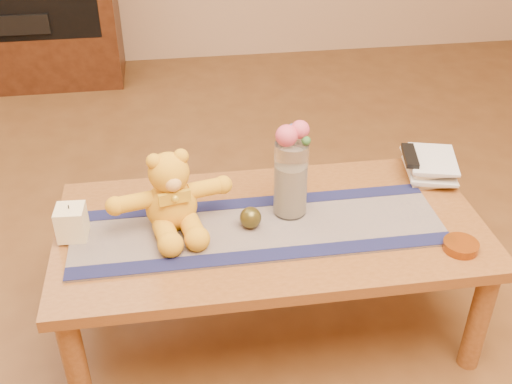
{
  "coord_description": "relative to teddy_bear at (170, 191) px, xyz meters",
  "views": [
    {
      "loc": [
        -0.29,
        -1.6,
        1.64
      ],
      "look_at": [
        -0.05,
        0.0,
        0.58
      ],
      "focal_mm": 42.89,
      "sensor_mm": 36.0,
      "label": 1
    }
  ],
  "objects": [
    {
      "name": "blue_flower_back",
      "position": [
        0.4,
        0.05,
        0.16
      ],
      "size": [
        0.04,
        0.04,
        0.04
      ],
      "primitive_type": "sphere",
      "color": "#4C53A4",
      "rests_on": "glass_vase"
    },
    {
      "name": "table_leg_bl",
      "position": [
        -0.32,
        0.25,
        -0.38
      ],
      "size": [
        0.07,
        0.07,
        0.41
      ],
      "primitive_type": "cylinder",
      "color": "brown",
      "rests_on": "floor"
    },
    {
      "name": "table_leg_br",
      "position": [
        0.96,
        0.25,
        -0.38
      ],
      "size": [
        0.07,
        0.07,
        0.41
      ],
      "primitive_type": "cylinder",
      "color": "brown",
      "rests_on": "floor"
    },
    {
      "name": "glass_vase",
      "position": [
        0.39,
        0.01,
        0.0
      ],
      "size": [
        0.11,
        0.11,
        0.26
      ],
      "primitive_type": "cylinder",
      "color": "silver",
      "rests_on": "persian_runner"
    },
    {
      "name": "floor",
      "position": [
        0.32,
        -0.04,
        -0.59
      ],
      "size": [
        5.5,
        5.5,
        0.0
      ],
      "primitive_type": "plane",
      "color": "brown",
      "rests_on": "ground"
    },
    {
      "name": "bronze_ball",
      "position": [
        0.25,
        -0.05,
        -0.09
      ],
      "size": [
        0.08,
        0.08,
        0.07
      ],
      "primitive_type": "sphere",
      "rotation": [
        0.0,
        0.0,
        0.14
      ],
      "color": "#474017",
      "rests_on": "persian_runner"
    },
    {
      "name": "book_top",
      "position": [
        0.88,
        0.19,
        -0.07
      ],
      "size": [
        0.22,
        0.26,
        0.02
      ],
      "primitive_type": "imported",
      "rotation": [
        0.0,
        0.0,
        -0.27
      ],
      "color": "#F9E5C1",
      "rests_on": "book_upper"
    },
    {
      "name": "book_upper",
      "position": [
        0.87,
        0.2,
        -0.09
      ],
      "size": [
        0.19,
        0.24,
        0.02
      ],
      "primitive_type": "imported",
      "rotation": [
        0.0,
        0.0,
        -0.11
      ],
      "color": "#F9E5C1",
      "rests_on": "book_lower"
    },
    {
      "name": "persian_runner",
      "position": [
        0.27,
        -0.06,
        -0.13
      ],
      "size": [
        1.2,
        0.35,
        0.01
      ],
      "primitive_type": "cube",
      "rotation": [
        0.0,
        0.0,
        0.0
      ],
      "color": "#191742",
      "rests_on": "coffee_table_top"
    },
    {
      "name": "pillar_candle",
      "position": [
        -0.31,
        -0.02,
        -0.07
      ],
      "size": [
        0.09,
        0.09,
        0.11
      ],
      "primitive_type": "cube",
      "rotation": [
        0.0,
        0.0,
        -0.06
      ],
      "color": "#FFF1BB",
      "rests_on": "persian_runner"
    },
    {
      "name": "runner_border_near",
      "position": [
        0.27,
        -0.21,
        -0.13
      ],
      "size": [
        1.2,
        0.06,
        0.0
      ],
      "primitive_type": "cube",
      "rotation": [
        0.0,
        0.0,
        0.0
      ],
      "color": "#161842",
      "rests_on": "persian_runner"
    },
    {
      "name": "table_leg_fr",
      "position": [
        0.96,
        -0.33,
        -0.38
      ],
      "size": [
        0.07,
        0.07,
        0.41
      ],
      "primitive_type": "cylinder",
      "color": "brown",
      "rests_on": "floor"
    },
    {
      "name": "book_lower",
      "position": [
        0.88,
        0.19,
        -0.11
      ],
      "size": [
        0.22,
        0.26,
        0.02
      ],
      "primitive_type": "imported",
      "rotation": [
        0.0,
        0.0,
        -0.31
      ],
      "color": "#F9E5C1",
      "rests_on": "book_bottom"
    },
    {
      "name": "rose_right",
      "position": [
        0.42,
        0.02,
        0.18
      ],
      "size": [
        0.06,
        0.06,
        0.06
      ],
      "primitive_type": "sphere",
      "color": "#CB4760",
      "rests_on": "glass_vase"
    },
    {
      "name": "tv_remote",
      "position": [
        0.87,
        0.19,
        -0.05
      ],
      "size": [
        0.08,
        0.17,
        0.02
      ],
      "primitive_type": "cube",
      "rotation": [
        0.0,
        0.0,
        -0.22
      ],
      "color": "black",
      "rests_on": "book_top"
    },
    {
      "name": "candle_wick",
      "position": [
        -0.31,
        -0.02,
        -0.02
      ],
      "size": [
        0.0,
        0.0,
        0.01
      ],
      "primitive_type": "cylinder",
      "rotation": [
        0.0,
        0.0,
        -0.06
      ],
      "color": "black",
      "rests_on": "pillar_candle"
    },
    {
      "name": "potpourri_fill",
      "position": [
        0.39,
        0.01,
        -0.04
      ],
      "size": [
        0.09,
        0.09,
        0.18
      ],
      "primitive_type": "cylinder",
      "color": "beige",
      "rests_on": "glass_vase"
    },
    {
      "name": "amber_dish",
      "position": [
        0.88,
        -0.26,
        -0.12
      ],
      "size": [
        0.13,
        0.13,
        0.03
      ],
      "primitive_type": "cylinder",
      "rotation": [
        0.0,
        0.0,
        -0.21
      ],
      "color": "#BF5914",
      "rests_on": "coffee_table_top"
    },
    {
      "name": "book_bottom",
      "position": [
        0.87,
        0.2,
        -0.13
      ],
      "size": [
        0.2,
        0.25,
        0.02
      ],
      "primitive_type": "imported",
      "rotation": [
        0.0,
        0.0,
        -0.17
      ],
      "color": "#F9E5C1",
      "rests_on": "coffee_table_top"
    },
    {
      "name": "stereo_lower",
      "position": [
        -0.88,
        2.31,
        -0.12
      ],
      "size": [
        0.42,
        0.28,
        0.12
      ],
      "primitive_type": "cube",
      "color": "black",
      "rests_on": "media_cabinet"
    },
    {
      "name": "blue_flower_side",
      "position": [
        0.36,
        0.03,
        0.15
      ],
      "size": [
        0.04,
        0.04,
        0.04
      ],
      "primitive_type": "sphere",
      "color": "#4C53A4",
      "rests_on": "glass_vase"
    },
    {
      "name": "teddy_bear",
      "position": [
        0.0,
        0.0,
        0.0
      ],
      "size": [
        0.43,
        0.38,
        0.26
      ],
      "primitive_type": null,
      "rotation": [
        0.0,
        0.0,
        0.21
      ],
      "color": "gold",
      "rests_on": "persian_runner"
    },
    {
      "name": "coffee_table_top",
      "position": [
        0.32,
        -0.04,
        -0.16
      ],
      "size": [
        1.4,
        0.7,
        0.04
      ],
      "primitive_type": "cube",
      "color": "brown",
      "rests_on": "floor"
    },
    {
      "name": "table_leg_fl",
      "position": [
        -0.32,
        -0.33,
        -0.38
      ],
      "size": [
        0.07,
        0.07,
        0.41
      ],
      "primitive_type": "cylinder",
      "color": "brown",
      "rests_on": "floor"
    },
    {
      "name": "runner_border_far",
      "position": [
        0.27,
        0.08,
        -0.13
      ],
      "size": [
        1.2,
        0.06,
        0.0
      ],
      "primitive_type": "cube",
      "rotation": [
        0.0,
        0.0,
        0.0
      ],
      "color": "#161842",
      "rests_on": "persian_runner"
    },
    {
      "name": "rose_left",
      "position": [
        0.37,
        0.0,
        0.17
      ],
      "size": [
        0.07,
        0.07,
        0.07
      ],
      "primitive_type": "sphere",
      "color": "#CB4760",
      "rests_on": "glass_vase"
    },
    {
      "name": "leaf_sprig",
      "position": [
        0.43,
        -0.01,
        0.15
      ],
      "size": [
        0.03,
        0.03,
        0.03
      ],
      "primitive_type": "sphere",
      "color": "#33662D",
      "rests_on": "glass_vase"
    }
  ]
}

